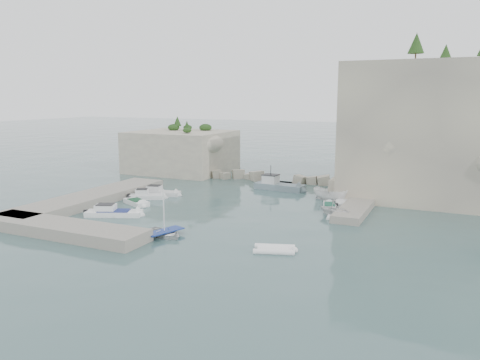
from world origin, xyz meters
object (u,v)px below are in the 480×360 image
at_px(work_boat, 280,190).
at_px(tender_east_a, 334,217).
at_px(motorboat_b, 148,199).
at_px(inflatable_dinghy, 274,251).
at_px(tender_east_d, 330,201).
at_px(motorboat_d, 114,216).
at_px(rowboat, 165,236).
at_px(tender_east_c, 341,205).
at_px(motorboat_c, 136,205).
at_px(motorboat_a, 160,195).
at_px(tender_east_b, 330,209).

bearing_deg(work_boat, tender_east_a, -42.92).
height_order(motorboat_b, inflatable_dinghy, motorboat_b).
relative_size(motorboat_b, tender_east_d, 1.02).
bearing_deg(motorboat_d, tender_east_a, 0.79).
distance_m(rowboat, work_boat, 25.55).
bearing_deg(tender_east_c, motorboat_c, 117.85).
bearing_deg(motorboat_b, tender_east_c, -11.20).
height_order(motorboat_a, work_boat, work_boat).
distance_m(motorboat_d, rowboat, 10.20).
relative_size(motorboat_a, tender_east_d, 1.21).
xyz_separation_m(motorboat_b, tender_east_d, (21.50, 8.65, 0.00)).
bearing_deg(inflatable_dinghy, motorboat_d, 151.32).
xyz_separation_m(tender_east_a, tender_east_b, (-1.38, 3.37, 0.00)).
bearing_deg(motorboat_a, inflatable_dinghy, -46.71).
xyz_separation_m(tender_east_b, tender_east_d, (-1.02, 4.28, 0.00)).
relative_size(motorboat_b, rowboat, 1.17).
bearing_deg(motorboat_b, tender_east_d, -5.90).
bearing_deg(tender_east_d, tender_east_c, -115.52).
bearing_deg(tender_east_d, work_boat, 81.27).
height_order(tender_east_b, tender_east_c, same).
bearing_deg(tender_east_a, tender_east_c, 26.89).
xyz_separation_m(motorboat_b, inflatable_dinghy, (22.07, -12.59, 0.00)).
bearing_deg(inflatable_dinghy, tender_east_a, 64.58).
bearing_deg(motorboat_b, tender_east_a, -25.42).
bearing_deg(tender_east_d, motorboat_d, 148.75).
bearing_deg(tender_east_c, tender_east_a, -170.99).
height_order(motorboat_c, motorboat_a, motorboat_a).
relative_size(motorboat_a, inflatable_dinghy, 1.54).
height_order(motorboat_d, motorboat_a, same).
bearing_deg(tender_east_b, motorboat_c, 94.42).
bearing_deg(motorboat_d, inflatable_dinghy, -33.87).
bearing_deg(tender_east_b, motorboat_b, 86.15).
bearing_deg(motorboat_b, motorboat_a, 58.08).
distance_m(tender_east_a, work_boat, 15.73).
bearing_deg(tender_east_b, inflatable_dinghy, 163.68).
distance_m(motorboat_a, work_boat, 16.56).
height_order(motorboat_c, inflatable_dinghy, motorboat_c).
xyz_separation_m(motorboat_b, rowboat, (11.20, -12.82, 0.00)).
distance_m(motorboat_c, motorboat_d, 5.58).
bearing_deg(tender_east_a, motorboat_b, 113.83).
bearing_deg(motorboat_a, tender_east_d, 3.93).
bearing_deg(tender_east_c, motorboat_d, 129.70).
relative_size(motorboat_b, tender_east_a, 1.32).
relative_size(motorboat_c, tender_east_a, 1.17).
bearing_deg(tender_east_c, motorboat_b, 110.18).
relative_size(tender_east_c, tender_east_d, 0.93).
bearing_deg(inflatable_dinghy, tender_east_c, 68.54).
xyz_separation_m(motorboat_a, inflatable_dinghy, (21.89, -15.14, 0.00)).
bearing_deg(work_boat, tender_east_d, -21.18).
relative_size(motorboat_a, tender_east_a, 1.55).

